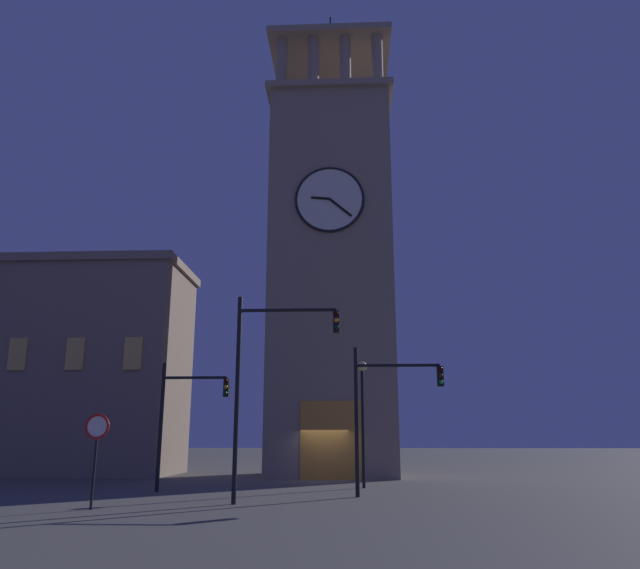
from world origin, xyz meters
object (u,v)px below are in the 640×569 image
at_px(adjacent_wing_building, 20,367).
at_px(traffic_signal_far, 184,407).
at_px(street_lamp, 362,399).
at_px(traffic_signal_mid, 385,399).
at_px(no_horn_sign, 97,434).
at_px(clocktower, 332,271).
at_px(traffic_signal_near, 267,365).

xyz_separation_m(adjacent_wing_building, traffic_signal_far, (-13.25, 10.85, -2.98)).
distance_m(traffic_signal_far, street_lamp, 7.78).
height_order(adjacent_wing_building, traffic_signal_mid, adjacent_wing_building).
bearing_deg(traffic_signal_mid, street_lamp, -79.40).
xyz_separation_m(adjacent_wing_building, no_horn_sign, (-12.30, 17.19, -4.08)).
bearing_deg(traffic_signal_mid, no_horn_sign, 25.75).
distance_m(street_lamp, no_horn_sign, 12.09).
relative_size(traffic_signal_mid, street_lamp, 1.00).
distance_m(adjacent_wing_building, no_horn_sign, 21.52).
distance_m(clocktower, traffic_signal_mid, 15.29).
distance_m(clocktower, street_lamp, 11.86).
xyz_separation_m(traffic_signal_mid, no_horn_sign, (9.17, 4.43, -1.31)).
bearing_deg(traffic_signal_near, street_lamp, -116.36).
bearing_deg(street_lamp, traffic_signal_mid, 100.60).
distance_m(traffic_signal_far, no_horn_sign, 6.50).
height_order(traffic_signal_far, no_horn_sign, traffic_signal_far).
distance_m(clocktower, traffic_signal_near, 17.02).
height_order(clocktower, traffic_signal_far, clocktower).
xyz_separation_m(traffic_signal_near, no_horn_sign, (5.03, 1.74, -2.30)).
bearing_deg(traffic_signal_near, clocktower, -96.72).
height_order(clocktower, adjacent_wing_building, clocktower).
bearing_deg(traffic_signal_near, no_horn_sign, 19.15).
bearing_deg(traffic_signal_far, traffic_signal_near, 131.53).
height_order(traffic_signal_mid, traffic_signal_far, traffic_signal_mid).
bearing_deg(clocktower, traffic_signal_far, 61.00).
relative_size(traffic_signal_mid, traffic_signal_far, 1.06).
relative_size(traffic_signal_near, no_horn_sign, 2.44).
xyz_separation_m(clocktower, no_horn_sign, (6.81, 16.90, -9.84)).
xyz_separation_m(adjacent_wing_building, street_lamp, (-20.70, 8.63, -2.52)).
distance_m(traffic_signal_near, street_lamp, 7.64).
relative_size(clocktower, traffic_signal_far, 5.85).
distance_m(clocktower, adjacent_wing_building, 19.96).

